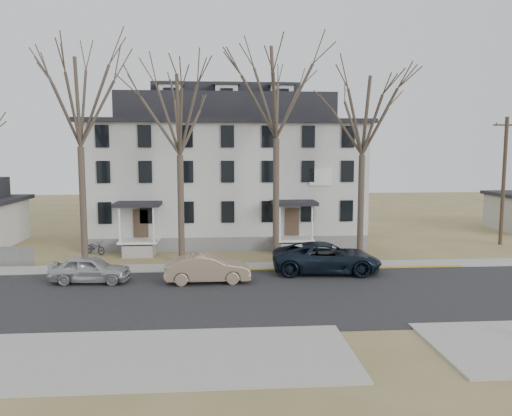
{
  "coord_description": "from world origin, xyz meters",
  "views": [
    {
      "loc": [
        -2.62,
        -21.51,
        7.05
      ],
      "look_at": [
        -0.33,
        9.0,
        3.51
      ],
      "focal_mm": 35.0,
      "sensor_mm": 36.0,
      "label": 1
    }
  ],
  "objects": [
    {
      "name": "ground",
      "position": [
        0.0,
        0.0,
        0.0
      ],
      "size": [
        120.0,
        120.0,
        0.0
      ],
      "primitive_type": "plane",
      "color": "olive",
      "rests_on": "ground"
    },
    {
      "name": "car_tan",
      "position": [
        -3.25,
        4.67,
        0.75
      ],
      "size": [
        4.58,
        1.7,
        1.5
      ],
      "primitive_type": "imported",
      "rotation": [
        0.0,
        0.0,
        1.6
      ],
      "color": "gray",
      "rests_on": "ground"
    },
    {
      "name": "far_sidewalk",
      "position": [
        0.0,
        8.0,
        0.0
      ],
      "size": [
        120.0,
        2.0,
        0.08
      ],
      "primitive_type": "cube",
      "color": "#A09F97",
      "rests_on": "ground"
    },
    {
      "name": "main_road",
      "position": [
        0.0,
        2.0,
        0.0
      ],
      "size": [
        120.0,
        10.0,
        0.04
      ],
      "primitive_type": "cube",
      "color": "#27272A",
      "rests_on": "ground"
    },
    {
      "name": "tree_mid_left",
      "position": [
        -5.0,
        9.8,
        9.6
      ],
      "size": [
        7.8,
        7.8,
        12.74
      ],
      "color": "#473B31",
      "rests_on": "ground"
    },
    {
      "name": "car_navy",
      "position": [
        3.54,
        6.31,
        0.87
      ],
      "size": [
        6.45,
        3.38,
        1.73
      ],
      "primitive_type": "imported",
      "rotation": [
        0.0,
        0.0,
        1.49
      ],
      "color": "black",
      "rests_on": "ground"
    },
    {
      "name": "tree_center",
      "position": [
        1.0,
        9.8,
        11.08
      ],
      "size": [
        9.0,
        9.0,
        14.7
      ],
      "color": "#473B31",
      "rests_on": "ground"
    },
    {
      "name": "yellow_curb",
      "position": [
        5.0,
        7.1,
        0.0
      ],
      "size": [
        14.0,
        0.25,
        0.06
      ],
      "primitive_type": "cube",
      "color": "gold",
      "rests_on": "ground"
    },
    {
      "name": "utility_pole_far",
      "position": [
        18.5,
        14.0,
        4.9
      ],
      "size": [
        2.0,
        0.28,
        9.5
      ],
      "color": "#3D3023",
      "rests_on": "ground"
    },
    {
      "name": "tree_far_left",
      "position": [
        -11.0,
        9.8,
        10.34
      ],
      "size": [
        8.4,
        8.4,
        13.72
      ],
      "color": "#473B31",
      "rests_on": "ground"
    },
    {
      "name": "bicycle_left",
      "position": [
        -11.03,
        12.5,
        0.46
      ],
      "size": [
        1.81,
        1.49,
        0.93
      ],
      "primitive_type": "imported",
      "rotation": [
        0.0,
        0.0,
        0.98
      ],
      "color": "black",
      "rests_on": "ground"
    },
    {
      "name": "tree_mid_right",
      "position": [
        6.5,
        9.8,
        9.6
      ],
      "size": [
        7.8,
        7.8,
        12.74
      ],
      "color": "#473B31",
      "rests_on": "ground"
    },
    {
      "name": "boarding_house",
      "position": [
        -2.0,
        17.95,
        5.38
      ],
      "size": [
        20.8,
        12.36,
        12.05
      ],
      "color": "slate",
      "rests_on": "ground"
    },
    {
      "name": "car_silver",
      "position": [
        -9.5,
        5.1,
        0.72
      ],
      "size": [
        4.32,
        2.0,
        1.43
      ],
      "primitive_type": "imported",
      "rotation": [
        0.0,
        0.0,
        1.5
      ],
      "color": "#B4B4B6",
      "rests_on": "ground"
    },
    {
      "name": "near_sidewalk_left",
      "position": [
        -8.0,
        -5.0,
        0.0
      ],
      "size": [
        20.0,
        5.0,
        0.08
      ],
      "primitive_type": "cube",
      "color": "#A09F97",
      "rests_on": "ground"
    }
  ]
}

